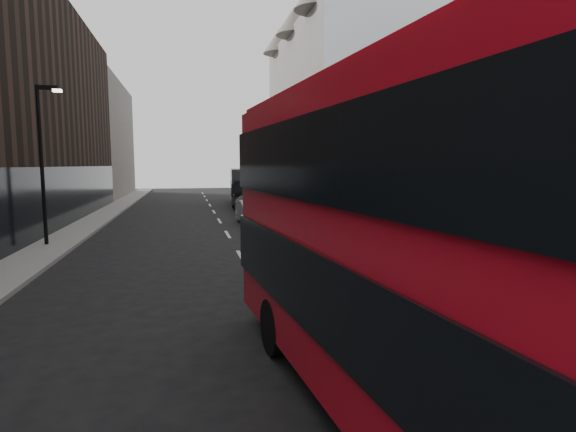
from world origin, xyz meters
TOP-DOWN VIEW (x-y plane):
  - sidewalk_right at (7.50, 25.00)m, footprint 3.00×80.00m
  - sidewalk_left at (-8.00, 25.00)m, footprint 2.00×80.00m
  - building_modern_block at (11.47, 21.00)m, footprint 5.03×22.00m
  - building_victorian at (11.38, 44.00)m, footprint 6.50×24.00m
  - building_left_mid at (-11.50, 30.00)m, footprint 5.00×24.00m
  - building_left_far at (-11.50, 52.00)m, footprint 5.00×20.00m
  - street_lamp at (-8.22, 18.00)m, footprint 1.06×0.22m
  - red_bus at (1.08, 0.73)m, footprint 3.93×12.39m
  - grey_bus at (3.17, 38.06)m, footprint 3.33×10.48m
  - car_a at (3.04, 15.06)m, footprint 1.82×4.00m
  - car_b at (1.93, 23.79)m, footprint 1.81×4.59m
  - car_c at (2.57, 28.91)m, footprint 2.45×5.25m

SIDE VIEW (x-z plane):
  - sidewalk_right at x=7.50m, z-range 0.00..0.15m
  - sidewalk_left at x=-8.00m, z-range 0.00..0.15m
  - car_a at x=3.04m, z-range 0.00..1.33m
  - car_c at x=2.57m, z-range 0.00..1.48m
  - car_b at x=1.93m, z-range 0.00..1.49m
  - grey_bus at x=3.17m, z-range 0.12..3.46m
  - red_bus at x=1.08m, z-range 0.27..5.20m
  - street_lamp at x=-8.22m, z-range 0.68..7.68m
  - building_left_far at x=-11.50m, z-range 0.00..13.00m
  - building_left_mid at x=-11.50m, z-range 0.00..14.00m
  - building_victorian at x=11.38m, z-range -0.84..20.16m
  - building_modern_block at x=11.47m, z-range -0.10..19.90m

